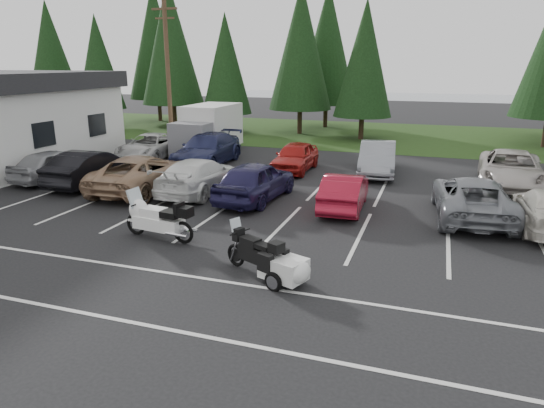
{
  "coord_description": "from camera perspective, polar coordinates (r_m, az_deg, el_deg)",
  "views": [
    {
      "loc": [
        5.27,
        -13.82,
        5.4
      ],
      "look_at": [
        0.72,
        -0.5,
        1.27
      ],
      "focal_mm": 32.0,
      "sensor_mm": 36.0,
      "label": 1
    }
  ],
  "objects": [
    {
      "name": "car_near_3",
      "position": [
        20.88,
        -8.53,
        3.29
      ],
      "size": [
        2.15,
        5.15,
        1.49
      ],
      "primitive_type": "imported",
      "rotation": [
        0.0,
        0.0,
        3.13
      ],
      "color": "silver",
      "rests_on": "ground"
    },
    {
      "name": "conifer_back_b",
      "position": [
        42.37,
        6.55,
        18.11
      ],
      "size": [
        4.97,
        4.97,
        11.58
      ],
      "color": "#332316",
      "rests_on": "ground"
    },
    {
      "name": "stall_markings",
      "position": [
        17.53,
        0.42,
        -1.57
      ],
      "size": [
        32.0,
        16.0,
        0.01
      ],
      "primitive_type": "cube",
      "color": "silver",
      "rests_on": "ground"
    },
    {
      "name": "car_far_2",
      "position": [
        24.99,
        2.73,
        5.57
      ],
      "size": [
        1.74,
        4.3,
        1.46
      ],
      "primitive_type": "imported",
      "rotation": [
        0.0,
        0.0,
        -0.0
      ],
      "color": "#A01714",
      "rests_on": "ground"
    },
    {
      "name": "car_far_1",
      "position": [
        26.7,
        -7.65,
        6.37
      ],
      "size": [
        2.55,
        5.85,
        1.67
      ],
      "primitive_type": "imported",
      "rotation": [
        0.0,
        0.0,
        0.04
      ],
      "color": "#1C2147",
      "rests_on": "ground"
    },
    {
      "name": "car_far_0",
      "position": [
        29.03,
        -14.13,
        6.57
      ],
      "size": [
        2.74,
        5.3,
        1.43
      ],
      "primitive_type": "imported",
      "rotation": [
        0.0,
        0.0,
        0.07
      ],
      "color": "#B9B9B7",
      "rests_on": "ground"
    },
    {
      "name": "touring_motorcycle",
      "position": [
        15.59,
        -13.25,
        -1.3
      ],
      "size": [
        2.94,
        1.22,
        1.58
      ],
      "primitive_type": null,
      "rotation": [
        0.0,
        0.0,
        -0.12
      ],
      "color": "white",
      "rests_on": "ground"
    },
    {
      "name": "car_near_5",
      "position": [
        18.6,
        8.52,
        1.48
      ],
      "size": [
        1.64,
        4.21,
        1.37
      ],
      "primitive_type": "imported",
      "rotation": [
        0.0,
        0.0,
        3.19
      ],
      "color": "maroon",
      "rests_on": "ground"
    },
    {
      "name": "cargo_trailer",
      "position": [
        12.26,
        1.36,
        -7.87
      ],
      "size": [
        1.81,
        1.39,
        0.74
      ],
      "primitive_type": null,
      "rotation": [
        0.0,
        0.0,
        -0.34
      ],
      "color": "white",
      "rests_on": "ground"
    },
    {
      "name": "car_near_0",
      "position": [
        25.17,
        -24.22,
        4.26
      ],
      "size": [
        2.04,
        4.5,
        1.5
      ],
      "primitive_type": "imported",
      "rotation": [
        0.0,
        0.0,
        3.08
      ],
      "color": "#9D9EA2",
      "rests_on": "ground"
    },
    {
      "name": "car_far_4",
      "position": [
        24.17,
        26.28,
        3.67
      ],
      "size": [
        3.0,
        5.87,
        1.59
      ],
      "primitive_type": "imported",
      "rotation": [
        0.0,
        0.0,
        -0.06
      ],
      "color": "#ADA59E",
      "rests_on": "ground"
    },
    {
      "name": "conifer_4",
      "position": [
        38.15,
        3.41,
        18.03
      ],
      "size": [
        4.8,
        4.8,
        11.17
      ],
      "color": "#332316",
      "rests_on": "ground"
    },
    {
      "name": "conifer_1",
      "position": [
        44.39,
        -19.77,
        15.42
      ],
      "size": [
        3.96,
        3.96,
        9.22
      ],
      "color": "#332316",
      "rests_on": "ground"
    },
    {
      "name": "car_far_3",
      "position": [
        24.77,
        12.29,
        5.28
      ],
      "size": [
        2.15,
        4.99,
        1.6
      ],
      "primitive_type": "imported",
      "rotation": [
        0.0,
        0.0,
        0.1
      ],
      "color": "gray",
      "rests_on": "ground"
    },
    {
      "name": "conifer_0",
      "position": [
        49.27,
        -24.61,
        15.91
      ],
      "size": [
        4.58,
        4.58,
        10.66
      ],
      "color": "#332316",
      "rests_on": "ground"
    },
    {
      "name": "conifer_2",
      "position": [
        42.38,
        -11.86,
        18.13
      ],
      "size": [
        5.1,
        5.1,
        11.89
      ],
      "color": "#332316",
      "rests_on": "ground"
    },
    {
      "name": "utility_pole",
      "position": [
        30.01,
        -12.12,
        14.67
      ],
      "size": [
        1.6,
        0.26,
        9.0
      ],
      "color": "#473321",
      "rests_on": "ground"
    },
    {
      "name": "conifer_3",
      "position": [
        38.59,
        -5.46,
        16.09
      ],
      "size": [
        3.87,
        3.87,
        9.02
      ],
      "color": "#332316",
      "rests_on": "ground"
    },
    {
      "name": "lake_water",
      "position": [
        69.05,
        18.11,
        11.08
      ],
      "size": [
        70.0,
        50.0,
        0.02
      ],
      "primitive_type": "cube",
      "color": "slate",
      "rests_on": "ground"
    },
    {
      "name": "car_near_6",
      "position": [
        18.7,
        22.5,
        0.69
      ],
      "size": [
        2.92,
        5.59,
        1.5
      ],
      "primitive_type": "imported",
      "rotation": [
        0.0,
        0.0,
        3.22
      ],
      "color": "slate",
      "rests_on": "ground"
    },
    {
      "name": "grass_strip",
      "position": [
        38.57,
        10.94,
        8.02
      ],
      "size": [
        80.0,
        16.0,
        0.01
      ],
      "primitive_type": "cube",
      "color": "#1D3310",
      "rests_on": "ground"
    },
    {
      "name": "adventure_motorcycle",
      "position": [
        12.73,
        -2.07,
        -5.29
      ],
      "size": [
        2.45,
        1.71,
        1.41
      ],
      "primitive_type": null,
      "rotation": [
        0.0,
        0.0,
        -0.43
      ],
      "color": "black",
      "rests_on": "ground"
    },
    {
      "name": "ground",
      "position": [
        15.75,
        -1.89,
        -3.71
      ],
      "size": [
        120.0,
        120.0,
        0.0
      ],
      "primitive_type": "plane",
      "color": "black",
      "rests_on": "ground"
    },
    {
      "name": "conifer_5",
      "position": [
        35.82,
        10.86,
        16.45
      ],
      "size": [
        4.14,
        4.14,
        9.63
      ],
      "color": "#332316",
      "rests_on": "ground"
    },
    {
      "name": "car_near_4",
      "position": [
        19.54,
        -1.96,
        2.76
      ],
      "size": [
        2.28,
        4.89,
        1.62
      ],
      "primitive_type": "imported",
      "rotation": [
        0.0,
        0.0,
        3.06
      ],
      "color": "#1C193F",
      "rests_on": "ground"
    },
    {
      "name": "conifer_back_a",
      "position": [
        48.05,
        -13.56,
        18.07
      ],
      "size": [
        5.28,
        5.28,
        12.3
      ],
      "color": "#332316",
      "rests_on": "ground"
    },
    {
      "name": "car_near_1",
      "position": [
        23.57,
        -20.53,
        4.05
      ],
      "size": [
        1.82,
        4.88,
        1.59
      ],
      "primitive_type": "imported",
      "rotation": [
        0.0,
        0.0,
        3.17
      ],
      "color": "black",
      "rests_on": "ground"
    },
    {
      "name": "box_truck",
      "position": [
        29.74,
        -7.9,
        8.57
      ],
      "size": [
        2.4,
        5.6,
        2.9
      ],
      "primitive_type": null,
      "color": "silver",
      "rests_on": "ground"
    },
    {
      "name": "car_near_2",
      "position": [
        21.76,
        -15.05,
        3.55
      ],
      "size": [
        2.93,
        5.8,
        1.57
      ],
      "primitive_type": "imported",
      "rotation": [
        0.0,
        0.0,
        3.2
      ],
      "color": "#997759",
      "rests_on": "ground"
    }
  ]
}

